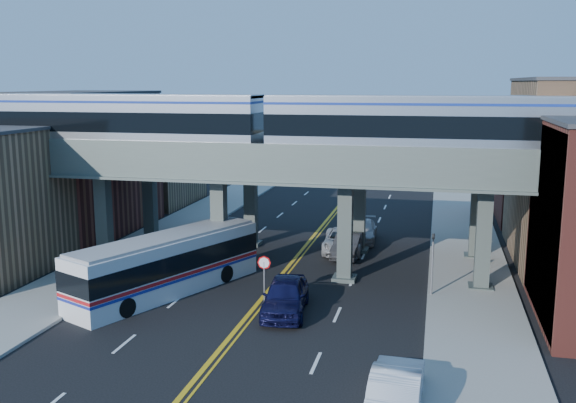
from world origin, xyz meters
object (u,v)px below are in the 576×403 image
Objects in this scene: car_lane_d at (362,231)px; traffic_signal at (433,257)px; car_lane_b at (348,245)px; car_lane_a at (285,296)px; stop_sign at (264,271)px; transit_train at (414,125)px; car_lane_c at (342,241)px; car_parked_curb at (397,387)px; transit_bus at (167,265)px.

traffic_signal is at bearing -69.04° from car_lane_d.
traffic_signal is 9.54m from car_lane_b.
stop_sign is at bearing 131.58° from car_lane_a.
car_lane_b is at bearing 128.82° from transit_train.
car_lane_d is (-5.33, 12.16, -1.54)m from traffic_signal.
car_parked_curb reaches higher than car_lane_c.
stop_sign reaches higher than car_lane_b.
transit_bus is at bearing 160.75° from car_lane_a.
car_lane_a is 10.85m from car_parked_curb.
car_lane_c is 1.09× the size of car_lane_d.
stop_sign is 5.82m from transit_bus.
car_lane_a reaches higher than car_lane_c.
traffic_signal reaches higher than car_lane_c.
car_parked_curb is (0.26, -15.17, -8.62)m from transit_train.
transit_train is at bearing -58.30° from car_lane_c.
traffic_signal reaches higher than car_parked_curb.
car_lane_b is at bearing -17.22° from transit_bus.
stop_sign is at bearing -107.76° from car_lane_c.
car_lane_c is at bearing 118.68° from car_lane_b.
car_lane_a is at bearing -99.85° from car_lane_d.
car_lane_b reaches higher than car_lane_d.
car_lane_a is 1.04× the size of car_lane_d.
stop_sign is at bearing -50.99° from car_parked_curb.
car_lane_b is 4.71m from car_lane_d.
car_lane_c is 1.10× the size of car_parked_curb.
car_parked_curb is (5.22, -21.79, 0.06)m from car_lane_c.
car_lane_d is 25.69m from car_parked_curb.
car_lane_c is (8.41, 11.31, -0.86)m from transit_bus.
traffic_signal is (8.90, 3.00, 0.54)m from stop_sign.
stop_sign is 0.46× the size of car_lane_c.
car_lane_d is at bearing -8.03° from transit_bus.
car_lane_b is (8.98, 10.16, -0.85)m from transit_bus.
car_lane_b is (-4.40, 5.47, -8.67)m from transit_train.
car_lane_a is (-6.06, -6.35, -8.54)m from transit_train.
car_lane_a is at bearing -52.94° from car_parked_curb.
traffic_signal is 13.37m from car_lane_d.
car_lane_a is 1.05× the size of car_parked_curb.
car_lane_d is (2.07, 16.51, -0.17)m from car_lane_a.
car_parked_curb reaches higher than car_lane_b.
transit_train is at bearing 123.79° from traffic_signal.
traffic_signal reaches higher than car_lane_a.
car_parked_curb is at bearing -52.45° from stop_sign.
car_lane_b is (3.16, 10.47, -0.96)m from stop_sign.
car_lane_b is at bearing 75.50° from car_lane_a.
transit_bus is 2.38× the size of car_lane_d.
car_lane_a is 1.12× the size of car_lane_b.
traffic_signal is 14.97m from transit_bus.
transit_train is 9.60× the size of car_lane_a.
car_lane_d is at bearing -79.02° from car_parked_curb.
transit_bus reaches higher than stop_sign.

